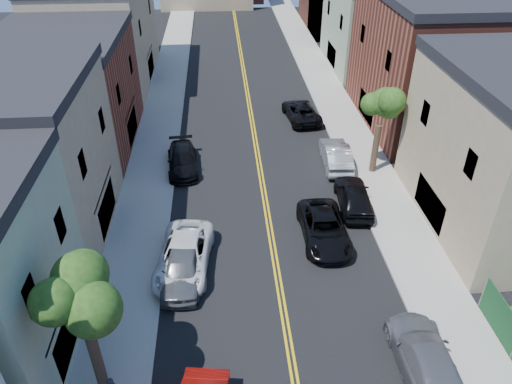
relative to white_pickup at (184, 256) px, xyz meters
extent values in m
cube|color=gray|center=(-3.00, 18.92, -0.73)|extent=(3.20, 100.00, 0.15)
cube|color=gray|center=(12.80, 18.92, -0.73)|extent=(3.20, 100.00, 0.15)
cube|color=gray|center=(-1.25, 18.92, -0.73)|extent=(0.30, 100.00, 0.15)
cube|color=gray|center=(11.05, 18.92, -0.73)|extent=(0.30, 100.00, 0.15)
cube|color=#998466|center=(-9.10, 3.92, 3.69)|extent=(9.00, 10.00, 9.00)
cube|color=brown|center=(-9.10, 14.92, 3.19)|extent=(9.00, 12.00, 8.00)
cube|color=#998466|center=(-9.10, 28.92, 3.94)|extent=(9.00, 16.00, 9.50)
cube|color=brown|center=(18.90, 16.92, 4.19)|extent=(9.00, 14.00, 10.00)
cube|color=gray|center=(18.90, 30.92, 3.44)|extent=(9.00, 12.00, 8.50)
cylinder|color=#312018|center=(-3.00, -7.08, 1.32)|extent=(0.44, 0.44, 3.96)
sphere|color=#1B390F|center=(-3.00, -7.08, 5.64)|extent=(5.20, 5.20, 5.20)
sphere|color=#1B390F|center=(-2.48, -7.47, 6.68)|extent=(3.90, 3.90, 3.90)
sphere|color=#1B390F|center=(-3.52, -6.56, 5.12)|extent=(3.64, 3.64, 3.64)
cylinder|color=#312018|center=(12.80, 8.92, 1.10)|extent=(0.44, 0.44, 3.52)
sphere|color=#1B390F|center=(12.80, 8.92, 4.84)|extent=(4.40, 4.40, 4.40)
sphere|color=#1B390F|center=(13.24, 8.59, 5.72)|extent=(3.30, 3.30, 3.30)
sphere|color=#1B390F|center=(12.36, 9.36, 4.40)|extent=(3.08, 3.08, 3.08)
imported|color=silver|center=(0.00, 0.00, 0.00)|extent=(3.32, 6.08, 1.62)
imported|color=#54575B|center=(-0.03, -0.88, 0.02)|extent=(2.25, 4.96, 1.65)
imported|color=black|center=(-0.60, 10.41, -0.08)|extent=(2.44, 5.18, 1.46)
imported|color=#5B5D63|center=(10.40, -7.33, 0.01)|extent=(2.39, 5.65, 1.63)
imported|color=black|center=(10.40, 4.84, 0.03)|extent=(2.38, 5.09, 1.68)
imported|color=#9DA0A5|center=(10.40, 10.11, 0.03)|extent=(2.03, 5.17, 1.68)
imported|color=black|center=(9.12, 17.99, -0.06)|extent=(3.07, 5.60, 1.49)
imported|color=black|center=(7.90, 1.83, -0.05)|extent=(2.52, 5.46, 1.52)
camera|label=1|loc=(2.30, -19.55, 17.03)|focal=33.75mm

